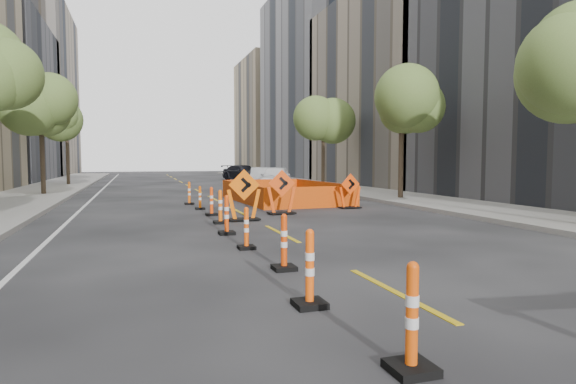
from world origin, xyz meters
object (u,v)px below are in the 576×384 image
object	(u,v)px
channelizer_0	(412,317)
chevron_sign_left	(244,195)
parked_car_near	(276,178)
channelizer_5	(220,207)
parked_car_far	(243,173)
channelizer_6	(212,201)
parked_car_mid	(261,177)
channelizer_7	(200,198)
chevron_sign_center	(282,192)
channelizer_8	(189,193)
chevron_sign_right	(350,191)
channelizer_2	(284,242)
channelizer_4	(227,215)
channelizer_1	(310,268)
channelizer_3	(246,228)

from	to	relation	value
channelizer_0	chevron_sign_left	size ratio (longest dim) A/B	0.64
parked_car_near	channelizer_5	bearing A→B (deg)	-90.87
channelizer_0	parked_car_far	xyz separation A→B (m)	(6.97, 39.28, 0.18)
channelizer_6	parked_car_mid	size ratio (longest dim) A/B	0.25
channelizer_7	chevron_sign_center	size ratio (longest dim) A/B	0.58
channelizer_6	channelizer_8	world-z (taller)	channelizer_6
channelizer_6	channelizer_5	bearing A→B (deg)	-91.47
channelizer_0	chevron_sign_right	distance (m)	14.98
channelizer_5	channelizer_6	bearing A→B (deg)	88.53
channelizer_2	chevron_sign_left	xyz separation A→B (m)	(0.80, 7.00, 0.32)
channelizer_8	chevron_sign_right	world-z (taller)	chevron_sign_right
chevron_sign_left	parked_car_near	xyz separation A→B (m)	(5.24, 14.34, -0.05)
channelizer_0	chevron_sign_left	xyz separation A→B (m)	(0.89, 11.36, 0.30)
channelizer_4	parked_car_near	bearing A→B (deg)	69.67
channelizer_1	channelizer_7	size ratio (longest dim) A/B	1.15
channelizer_3	chevron_sign_right	distance (m)	9.37
channelizer_5	parked_car_mid	distance (m)	20.72
channelizer_4	parked_car_near	xyz separation A→B (m)	(6.29, 16.97, 0.26)
channelizer_4	channelizer_0	bearing A→B (deg)	-88.94
channelizer_5	channelizer_4	bearing A→B (deg)	-95.29
channelizer_0	channelizer_5	world-z (taller)	channelizer_0
channelizer_5	chevron_sign_left	distance (m)	1.00
chevron_sign_left	parked_car_mid	distance (m)	20.05
channelizer_5	channelizer_8	world-z (taller)	channelizer_5
channelizer_4	chevron_sign_right	distance (m)	7.83
channelizer_3	channelizer_8	size ratio (longest dim) A/B	0.94
channelizer_6	chevron_sign_center	distance (m)	2.52
chevron_sign_center	channelizer_4	bearing A→B (deg)	-119.93
chevron_sign_left	parked_car_mid	size ratio (longest dim) A/B	0.41
chevron_sign_right	parked_car_near	xyz separation A→B (m)	(0.34, 11.88, 0.08)
channelizer_0	channelizer_6	world-z (taller)	channelizer_0
channelizer_0	channelizer_7	xyz separation A→B (m)	(-0.03, 15.28, -0.07)
channelizer_2	channelizer_7	bearing A→B (deg)	90.64
channelizer_0	channelizer_6	bearing A→B (deg)	89.57
channelizer_8	chevron_sign_left	distance (m)	6.21
channelizer_7	parked_car_near	xyz separation A→B (m)	(6.16, 10.42, 0.31)
channelizer_1	channelizer_5	size ratio (longest dim) A/B	1.02
channelizer_8	parked_car_mid	distance (m)	14.74
channelizer_6	chevron_sign_center	size ratio (longest dim) A/B	0.63
channelizer_4	channelizer_6	size ratio (longest dim) A/B	1.04
channelizer_1	channelizer_3	distance (m)	4.37
chevron_sign_right	channelizer_5	bearing A→B (deg)	-161.02
channelizer_2	channelizer_6	xyz separation A→B (m)	(0.01, 8.73, -0.01)
channelizer_1	channelizer_8	size ratio (longest dim) A/B	1.06
channelizer_3	channelizer_6	bearing A→B (deg)	88.14
channelizer_4	parked_car_far	size ratio (longest dim) A/B	0.21
channelizer_4	channelizer_7	bearing A→B (deg)	88.87
channelizer_8	channelizer_7	bearing A→B (deg)	-85.09
channelizer_7	parked_car_mid	world-z (taller)	parked_car_mid
channelizer_4	parked_car_near	distance (m)	18.10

